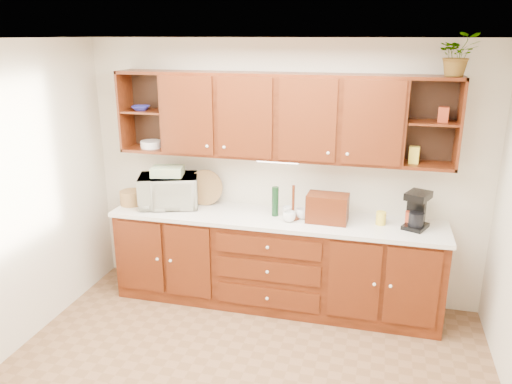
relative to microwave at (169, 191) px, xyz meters
The scene contains 22 objects.
ceiling 2.38m from the microwave, 52.81° to the right, with size 4.00×4.00×0.00m, color white.
back_wall 1.17m from the microwave, 13.80° to the left, with size 4.00×4.00×0.00m, color beige.
base_cabinets 1.30m from the microwave, ahead, with size 3.20×0.60×0.90m, color #331105.
countertop 1.13m from the microwave, ahead, with size 3.24×0.64×0.04m, color silver.
upper_cabinets 1.38m from the microwave, ahead, with size 3.20×0.33×0.80m.
undercabinet_light 1.18m from the microwave, ahead, with size 0.40×0.05×0.03m, color white.
wicker_basket 0.41m from the microwave, behind, with size 0.23×0.23×0.15m, color olive.
microwave is the anchor object (origin of this frame).
towel_stack 0.21m from the microwave, ahead, with size 0.31×0.23×0.09m, color #F0EC70.
wine_bottle 1.11m from the microwave, ahead, with size 0.07×0.07×0.29m, color black.
woven_tray 0.40m from the microwave, 23.09° to the left, with size 0.37×0.37×0.02m, color olive.
bread_box 1.62m from the microwave, ahead, with size 0.38×0.24×0.27m, color #331105.
mug_tree 1.30m from the microwave, ahead, with size 0.30×0.30×0.33m.
canister_red 2.39m from the microwave, ahead, with size 0.12×0.12×0.13m, color #A63418.
canister_white 1.73m from the microwave, ahead, with size 0.08×0.08×0.17m, color white.
canister_yellow 2.12m from the microwave, ahead, with size 0.09×0.09×0.12m, color yellow.
coffee_maker 2.42m from the microwave, ahead, with size 0.26×0.30×0.34m.
bowl_stack 0.88m from the microwave, 162.71° to the left, with size 0.18×0.18×0.04m, color navy.
plate_stack 0.51m from the microwave, 153.77° to the left, with size 0.22×0.22×0.07m, color white.
pantry_box_yellow 2.41m from the microwave, ahead, with size 0.09×0.07×0.15m, color yellow.
pantry_box_red 2.71m from the microwave, ahead, with size 0.09×0.08×0.13m, color #A63418.
potted_plant 2.96m from the microwave, ahead, with size 0.32×0.28×0.36m, color #999999.
Camera 1 is at (0.94, -3.00, 2.63)m, focal length 35.00 mm.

